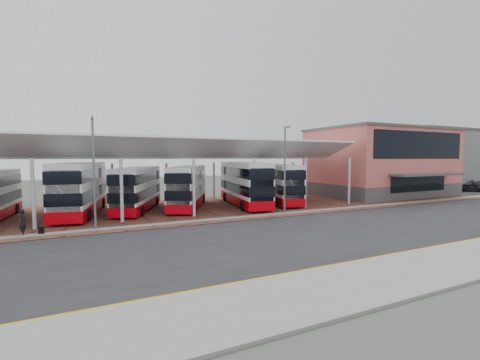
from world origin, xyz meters
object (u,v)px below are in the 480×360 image
at_px(terminal, 380,162).
at_px(bus_1, 81,189).
at_px(bus_2, 138,189).
at_px(bus_5, 278,183).
at_px(pedestrian, 23,222).
at_px(bus_4, 244,184).
at_px(bus_3, 188,187).
at_px(carpark_car_a, 471,187).

height_order(terminal, bus_1, terminal).
xyz_separation_m(bus_2, bus_5, (15.60, -0.97, 0.08)).
relative_size(bus_2, pedestrian, 5.80).
xyz_separation_m(terminal, bus_2, (-33.03, 0.17, -2.49)).
bearing_deg(bus_4, bus_2, -178.22).
bearing_deg(bus_5, bus_3, -168.60).
bearing_deg(bus_3, carpark_car_a, 21.41).
relative_size(bus_2, bus_4, 0.90).
xyz_separation_m(bus_4, pedestrian, (-19.35, -6.22, -1.42)).
bearing_deg(bus_3, terminal, 26.28).
bearing_deg(bus_4, bus_5, 13.70).
xyz_separation_m(bus_5, carpark_car_a, (32.75, -2.75, -1.54)).
xyz_separation_m(bus_4, carpark_car_a, (37.33, -2.36, -1.67)).
bearing_deg(bus_2, bus_3, 16.86).
bearing_deg(bus_2, bus_4, 15.10).
bearing_deg(carpark_car_a, bus_5, 134.14).
bearing_deg(bus_5, carpark_car_a, 9.35).
bearing_deg(carpark_car_a, terminal, 125.92).
relative_size(bus_2, bus_5, 0.95).
xyz_separation_m(bus_1, carpark_car_a, (53.36, -3.58, -1.70)).
xyz_separation_m(bus_2, bus_3, (4.95, -0.46, 0.02)).
bearing_deg(terminal, bus_5, -177.39).
height_order(terminal, bus_3, terminal).
bearing_deg(carpark_car_a, bus_1, 135.11).
relative_size(terminal, bus_5, 1.68).
distance_m(bus_1, bus_2, 5.02).
xyz_separation_m(terminal, carpark_car_a, (15.32, -3.55, -3.95)).
xyz_separation_m(bus_1, bus_2, (5.01, 0.14, -0.24)).
xyz_separation_m(bus_1, pedestrian, (-3.32, -7.44, -1.45)).
height_order(bus_3, bus_4, bus_4).
bearing_deg(pedestrian, terminal, -95.81).
bearing_deg(bus_1, bus_2, 12.51).
height_order(bus_4, pedestrian, bus_4).
distance_m(terminal, bus_3, 28.19).
bearing_deg(bus_2, carpark_car_a, 17.73).
height_order(bus_2, bus_3, bus_3).
height_order(bus_4, bus_5, bus_4).
distance_m(bus_3, pedestrian, 15.13).
bearing_deg(bus_5, bus_1, -168.14).
distance_m(terminal, bus_1, 38.11).
bearing_deg(carpark_car_a, pedestrian, 142.84).
height_order(bus_1, bus_5, bus_1).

